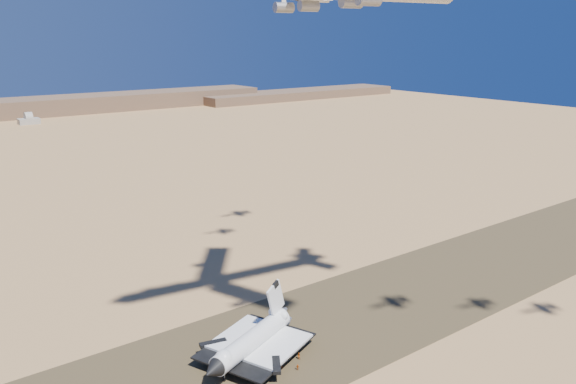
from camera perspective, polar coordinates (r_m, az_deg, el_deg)
ground at (r=160.54m, az=-0.30°, el=-14.97°), size 1200.00×1200.00×0.00m
runway at (r=160.53m, az=-0.30°, el=-14.96°), size 600.00×50.00×0.06m
ridgeline at (r=659.80m, az=-23.72°, el=7.73°), size 960.00×90.00×18.00m
shuttle at (r=151.09m, az=-3.73°, el=-15.03°), size 36.19×30.17×17.60m
crew_a at (r=149.20m, az=-0.66°, el=-17.16°), size 0.48×0.65×1.63m
crew_b at (r=152.60m, az=1.10°, el=-16.30°), size 0.98×1.02×1.84m
crew_c at (r=148.36m, az=1.00°, el=-17.36°), size 1.07×0.98×1.65m
chase_jet_f at (r=211.10m, az=2.53°, el=18.92°), size 16.48×8.95×4.10m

